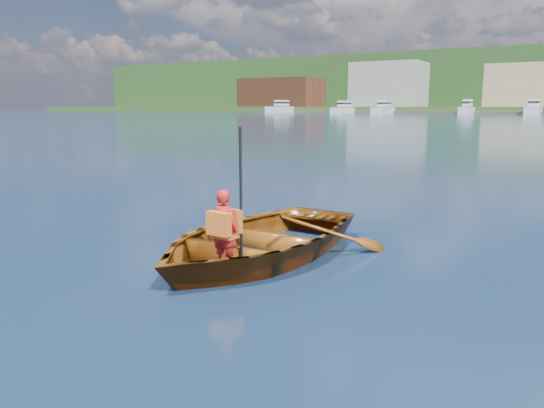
{
  "coord_description": "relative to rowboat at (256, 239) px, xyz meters",
  "views": [
    {
      "loc": [
        4.73,
        -6.48,
        2.15
      ],
      "look_at": [
        1.11,
        -0.18,
        0.8
      ],
      "focal_mm": 35.0,
      "sensor_mm": 36.0,
      "label": 1
    }
  ],
  "objects": [
    {
      "name": "child_paddler",
      "position": [
        0.09,
        -0.91,
        0.36
      ],
      "size": [
        0.39,
        0.35,
        1.8
      ],
      "color": "red",
      "rests_on": "ground"
    },
    {
      "name": "marina_yachts",
      "position": [
        -13.25,
        143.47,
        1.14
      ],
      "size": [
        145.45,
        12.69,
        4.37
      ],
      "color": "silver",
      "rests_on": "ground"
    },
    {
      "name": "rowboat",
      "position": [
        0.0,
        0.0,
        0.0
      ],
      "size": [
        3.16,
        4.23,
        0.84
      ],
      "color": "brown",
      "rests_on": "ground"
    },
    {
      "name": "ground",
      "position": [
        -0.85,
        0.18,
        -0.27
      ],
      "size": [
        600.0,
        600.0,
        0.0
      ],
      "color": "#0D1D44",
      "rests_on": "ground"
    },
    {
      "name": "waterfront_buildings",
      "position": [
        -8.58,
        165.18,
        7.48
      ],
      "size": [
        202.0,
        16.0,
        14.0
      ],
      "color": "brown",
      "rests_on": "ground"
    },
    {
      "name": "dock",
      "position": [
        -7.34,
        148.18,
        0.13
      ],
      "size": [
        160.01,
        11.58,
        0.8
      ],
      "color": "#50473B",
      "rests_on": "ground"
    }
  ]
}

